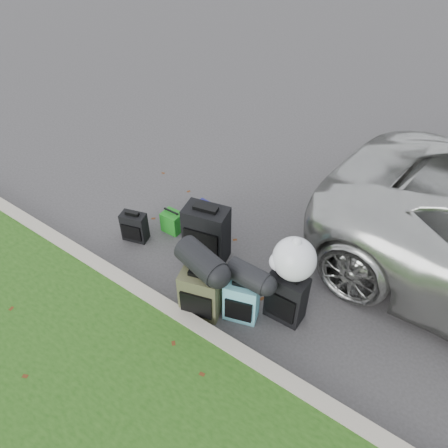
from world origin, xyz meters
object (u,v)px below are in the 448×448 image
Objects in this scene: suitcase_teal at (241,301)px; tote_navy at (205,215)px; tote_green at (172,222)px; suitcase_small_black at (135,227)px; suitcase_olive at (201,294)px; suitcase_large_black_left at (207,234)px; suitcase_large_black_right at (286,297)px.

suitcase_teal reaches higher than tote_navy.
suitcase_small_black is at bearing -126.91° from tote_green.
tote_navy is (0.60, 0.82, -0.05)m from suitcase_small_black.
suitcase_olive reaches higher than suitcase_teal.
suitcase_teal is at bearing -25.14° from suitcase_small_black.
tote_green is at bearing 155.85° from suitcase_large_black_left.
suitcase_teal is (0.42, 0.21, -0.04)m from suitcase_olive.
suitcase_small_black is at bearing -177.39° from suitcase_large_black_left.
suitcase_large_black_left is 1.47× the size of suitcase_teal.
suitcase_olive is 0.47m from suitcase_teal.
tote_navy is (-1.36, 1.08, -0.11)m from suitcase_teal.
tote_green is (-1.23, 0.91, -0.16)m from suitcase_olive.
suitcase_large_black_right is (2.37, 0.05, 0.11)m from suitcase_small_black.
tote_navy is at bearing 51.22° from tote_green.
suitcase_large_black_left is 1.09m from suitcase_teal.
tote_navy is (-1.77, 0.78, -0.16)m from suitcase_large_black_right.
suitcase_teal is 1.80m from tote_green.
suitcase_olive is 1.89× the size of tote_navy.
suitcase_olive is 1.61m from tote_navy.
suitcase_large_black_right is at bearing 15.09° from suitcase_olive.
suitcase_olive is 1.54m from tote_green.
suitcase_large_black_left reaches higher than suitcase_teal.
suitcase_teal is at bearing -144.53° from suitcase_large_black_right.
suitcase_teal is 1.75m from tote_navy.
suitcase_olive is at bearing -34.70° from suitcase_small_black.
suitcase_olive is (0.51, -0.78, -0.09)m from suitcase_large_black_left.
suitcase_large_black_right is at bearing -24.57° from suitcase_large_black_left.
suitcase_large_black_right reaches higher than suitcase_small_black.
suitcase_large_black_left is at bearing -46.16° from tote_navy.
suitcase_teal reaches higher than tote_green.
suitcase_olive reaches higher than tote_navy.
tote_navy is at bearing 36.38° from suitcase_small_black.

